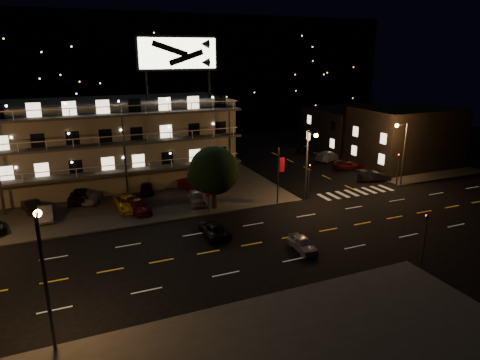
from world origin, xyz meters
name	(u,v)px	position (x,y,z in m)	size (l,w,h in m)	color
ground	(272,240)	(0.00, 0.00, 0.00)	(140.00, 140.00, 0.00)	black
curb_nw	(89,194)	(-14.00, 20.00, 0.07)	(44.00, 24.00, 0.15)	#363634
curb_ne	(384,159)	(30.00, 20.00, 0.07)	(16.00, 24.00, 0.15)	#363634
motel	(116,141)	(-9.94, 23.88, 5.34)	(28.00, 13.80, 18.10)	gray
side_bldg_front	(405,137)	(29.99, 16.00, 4.25)	(14.06, 10.00, 8.50)	black
side_bldg_back	(353,129)	(29.99, 28.00, 3.50)	(14.06, 12.00, 7.00)	black
hill_backdrop	(104,74)	(-5.94, 68.78, 11.55)	(120.00, 25.00, 24.00)	black
streetlight_nc	(309,158)	(8.50, 7.94, 4.96)	(0.44, 1.92, 8.00)	#2D2D30
streetlight_ne	(402,147)	(22.14, 8.30, 4.96)	(1.92, 0.44, 8.00)	#2D2D30
streetlight_s	(44,269)	(-18.00, -7.94, 4.96)	(0.44, 1.92, 8.00)	#2D2D30
signal_nw	(309,177)	(9.00, 8.50, 2.57)	(0.20, 0.27, 4.60)	#2D2D30
signal_sw	(425,233)	(9.00, -8.50, 2.57)	(0.20, 0.27, 4.60)	#2D2D30
signal_ne	(398,166)	(22.00, 8.50, 2.57)	(0.27, 0.20, 4.60)	#2D2D30
banner_north	(279,174)	(5.09, 8.40, 3.43)	(0.83, 0.16, 6.40)	#2D2D30
stop_sign	(208,198)	(-3.00, 8.57, 1.71)	(0.91, 0.11, 2.61)	#2D2D30
tree	(213,172)	(-2.06, 9.52, 4.14)	(5.33, 5.13, 6.71)	black
lot_car_1	(45,213)	(-18.59, 13.06, 0.80)	(1.38, 3.95, 1.30)	#9C9CA2
lot_car_2	(127,203)	(-10.61, 12.81, 0.85)	(2.34, 5.07, 1.41)	gold
lot_car_3	(137,206)	(-9.80, 11.53, 0.80)	(1.82, 4.47, 1.30)	#520F0B
lot_car_4	(196,198)	(-3.37, 11.55, 0.84)	(1.64, 4.07, 1.39)	#9C9CA2
lot_car_5	(31,206)	(-19.95, 16.00, 0.80)	(1.38, 3.97, 1.31)	black
lot_car_6	(81,195)	(-14.97, 17.50, 0.89)	(2.44, 5.29, 1.47)	black
lot_car_7	(92,196)	(-13.83, 16.80, 0.80)	(1.83, 4.51, 1.31)	#9C9CA2
lot_car_8	(146,187)	(-7.65, 17.50, 0.81)	(1.56, 3.89, 1.32)	black
lot_car_9	(187,183)	(-2.73, 17.31, 0.85)	(1.48, 4.25, 1.40)	#520F0B
side_car_0	(374,176)	(20.64, 11.05, 0.67)	(1.42, 4.08, 1.34)	black
side_car_1	(348,165)	(21.22, 17.37, 0.62)	(2.06, 4.47, 1.24)	#520F0B
side_car_2	(329,156)	(21.57, 22.75, 0.75)	(2.09, 5.15, 1.49)	#9C9CA2
side_car_3	(308,149)	(21.55, 28.81, 0.63)	(1.50, 3.72, 1.27)	black
road_car_east	(303,244)	(1.45, -2.78, 0.61)	(1.44, 3.57, 1.22)	#9C9CA2
road_car_west	(214,229)	(-4.36, 3.08, 0.62)	(2.06, 4.46, 1.24)	black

